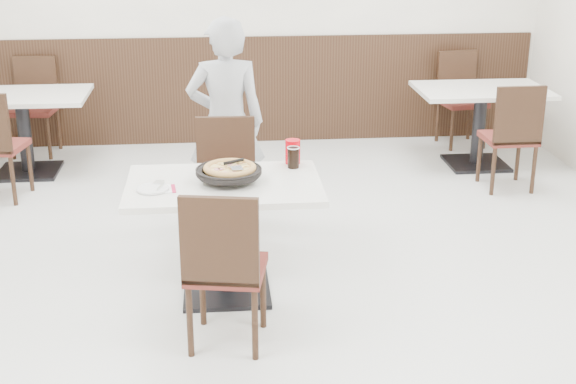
{
  "coord_description": "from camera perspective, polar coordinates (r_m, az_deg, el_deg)",
  "views": [
    {
      "loc": [
        -0.36,
        -4.68,
        2.37
      ],
      "look_at": [
        0.05,
        -0.3,
        0.78
      ],
      "focal_mm": 50.0,
      "sensor_mm": 36.0,
      "label": 1
    }
  ],
  "objects": [
    {
      "name": "floor",
      "position": [
        5.26,
        -0.86,
        -6.93
      ],
      "size": [
        7.0,
        7.0,
        0.0
      ],
      "primitive_type": "plane",
      "color": "beige",
      "rests_on": "ground"
    },
    {
      "name": "chair_far",
      "position": [
        5.66,
        -4.42,
        0.21
      ],
      "size": [
        0.44,
        0.44,
        0.95
      ],
      "primitive_type": null,
      "rotation": [
        0.0,
        0.0,
        3.1
      ],
      "color": "black",
      "rests_on": "floor"
    },
    {
      "name": "pizza_server",
      "position": [
        4.92,
        -3.67,
        1.71
      ],
      "size": [
        0.08,
        0.1,
        0.0
      ],
      "primitive_type": "cube",
      "rotation": [
        0.0,
        0.0,
        0.14
      ],
      "color": "silver",
      "rests_on": "pizza"
    },
    {
      "name": "bg_table_right",
      "position": [
        7.82,
        13.41,
        4.51
      ],
      "size": [
        1.29,
        0.95,
        0.75
      ],
      "primitive_type": null,
      "rotation": [
        0.0,
        0.0,
        -0.13
      ],
      "color": "silver",
      "rests_on": "floor"
    },
    {
      "name": "side_plate",
      "position": [
        4.87,
        -9.6,
        0.22
      ],
      "size": [
        0.2,
        0.2,
        0.01
      ],
      "primitive_type": "cylinder",
      "rotation": [
        0.0,
        0.0,
        -0.03
      ],
      "color": "silver",
      "rests_on": "napkin"
    },
    {
      "name": "bg_chair_left_far",
      "position": [
        8.32,
        -17.67,
        5.74
      ],
      "size": [
        0.46,
        0.46,
        0.95
      ],
      "primitive_type": null,
      "rotation": [
        0.0,
        0.0,
        3.05
      ],
      "color": "black",
      "rests_on": "floor"
    },
    {
      "name": "trivet",
      "position": [
        4.94,
        -4.09,
        0.87
      ],
      "size": [
        0.12,
        0.12,
        0.04
      ],
      "primitive_type": "cylinder",
      "rotation": [
        0.0,
        0.0,
        -0.03
      ],
      "color": "black",
      "rests_on": "main_table"
    },
    {
      "name": "wainscot_back",
      "position": [
        8.37,
        -2.76,
        7.26
      ],
      "size": [
        5.9,
        0.03,
        1.1
      ],
      "primitive_type": "cube",
      "color": "black",
      "rests_on": "floor"
    },
    {
      "name": "cola_glass",
      "position": [
        5.2,
        0.38,
        2.43
      ],
      "size": [
        0.08,
        0.08,
        0.13
      ],
      "primitive_type": "cylinder",
      "rotation": [
        0.0,
        0.0,
        -0.03
      ],
      "color": "black",
      "rests_on": "main_table"
    },
    {
      "name": "red_cup",
      "position": [
        5.28,
        0.34,
        2.89
      ],
      "size": [
        0.1,
        0.1,
        0.16
      ],
      "primitive_type": "cylinder",
      "rotation": [
        0.0,
        0.0,
        -0.03
      ],
      "color": "#C2000A",
      "rests_on": "main_table"
    },
    {
      "name": "pizza_pan",
      "position": [
        4.95,
        -4.23,
        1.17
      ],
      "size": [
        0.38,
        0.38,
        0.01
      ],
      "primitive_type": "cylinder",
      "rotation": [
        0.0,
        0.0,
        -0.03
      ],
      "color": "black",
      "rests_on": "trivet"
    },
    {
      "name": "pizza",
      "position": [
        4.98,
        -4.15,
        1.51
      ],
      "size": [
        0.31,
        0.31,
        0.02
      ],
      "primitive_type": "cylinder",
      "rotation": [
        0.0,
        0.0,
        -0.03
      ],
      "color": "tan",
      "rests_on": "pizza_pan"
    },
    {
      "name": "fork",
      "position": [
        4.88,
        -9.04,
        0.41
      ],
      "size": [
        0.05,
        0.14,
        0.0
      ],
      "primitive_type": "cube",
      "rotation": [
        0.0,
        0.0,
        -0.24
      ],
      "color": "silver",
      "rests_on": "side_plate"
    },
    {
      "name": "bg_chair_right_near",
      "position": [
        7.22,
        15.42,
        3.89
      ],
      "size": [
        0.43,
        0.43,
        0.95
      ],
      "primitive_type": null,
      "rotation": [
        0.0,
        0.0,
        0.02
      ],
      "color": "black",
      "rests_on": "floor"
    },
    {
      "name": "wall_back",
      "position": [
        8.25,
        -2.86,
        13.07
      ],
      "size": [
        6.0,
        0.04,
        2.8
      ],
      "primitive_type": "cube",
      "color": "beige",
      "rests_on": "floor"
    },
    {
      "name": "napkin",
      "position": [
        4.88,
        -9.03,
        0.21
      ],
      "size": [
        0.16,
        0.16,
        0.0
      ],
      "primitive_type": "cube",
      "rotation": [
        0.0,
        0.0,
        0.1
      ],
      "color": "white",
      "rests_on": "main_table"
    },
    {
      "name": "main_table",
      "position": [
        5.09,
        -4.47,
        -3.3
      ],
      "size": [
        1.23,
        0.84,
        0.75
      ],
      "primitive_type": null,
      "rotation": [
        0.0,
        0.0,
        -0.03
      ],
      "color": "silver",
      "rests_on": "floor"
    },
    {
      "name": "chair_near",
      "position": [
        4.48,
        -4.4,
        -5.24
      ],
      "size": [
        0.49,
        0.49,
        0.95
      ],
      "primitive_type": null,
      "rotation": [
        0.0,
        0.0,
        -0.19
      ],
      "color": "black",
      "rests_on": "floor"
    },
    {
      "name": "bg_chair_right_far",
      "position": [
        8.44,
        12.31,
        6.4
      ],
      "size": [
        0.48,
        0.48,
        0.95
      ],
      "primitive_type": null,
      "rotation": [
        0.0,
        0.0,
        3.29
      ],
      "color": "black",
      "rests_on": "floor"
    },
    {
      "name": "diner_person",
      "position": [
        6.09,
        -4.43,
        4.89
      ],
      "size": [
        0.6,
        0.4,
        1.61
      ],
      "primitive_type": "imported",
      "rotation": [
        0.0,
        0.0,
        3.17
      ],
      "color": "silver",
      "rests_on": "floor"
    },
    {
      "name": "bg_table_left",
      "position": [
        7.76,
        -18.21,
        3.93
      ],
      "size": [
        1.29,
        0.94,
        0.75
      ],
      "primitive_type": null,
      "rotation": [
        0.0,
        0.0,
        0.12
      ],
      "color": "silver",
      "rests_on": "floor"
    }
  ]
}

